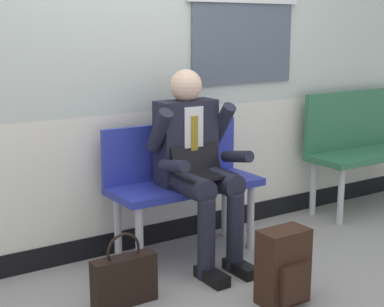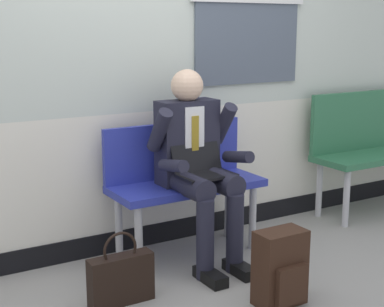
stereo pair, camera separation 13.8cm
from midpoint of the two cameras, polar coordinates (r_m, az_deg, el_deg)
name	(u,v)px [view 2 (the right image)]	position (r m, az deg, el deg)	size (l,w,h in m)	color
ground_plane	(183,270)	(3.78, 0.17, -11.39)	(18.00, 18.00, 0.00)	gray
station_wall	(141,56)	(3.98, -4.07, 9.55)	(6.75, 0.16, 2.68)	beige
bench_with_person	(182,176)	(3.93, 0.04, -2.25)	(1.03, 0.42, 0.88)	#28339E
bench_empty	(370,143)	(5.09, 17.82, 1.02)	(1.13, 0.42, 1.00)	#2D6B47
person_seated	(197,161)	(3.73, 1.58, -0.78)	(0.57, 0.70, 1.26)	#1E1E2D
backpack	(281,269)	(3.33, 9.90, -11.08)	(0.28, 0.20, 0.43)	#331E14
handbag	(121,278)	(3.33, -5.77, -12.04)	(0.37, 0.11, 0.42)	black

